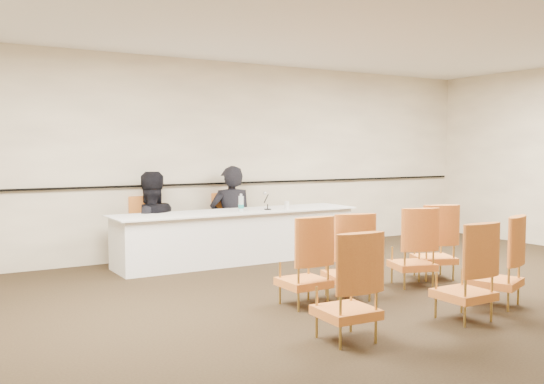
{
  "coord_description": "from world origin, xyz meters",
  "views": [
    {
      "loc": [
        -4.2,
        -4.55,
        1.63
      ],
      "look_at": [
        0.1,
        2.6,
        1.04
      ],
      "focal_mm": 40.0,
      "sensor_mm": 36.0,
      "label": 1
    }
  ],
  "objects_px": {
    "drinking_glass": "(240,207)",
    "aud_chair_front_left": "(304,261)",
    "panelist_main_chair": "(231,224)",
    "aud_chair_back_mid": "(464,271)",
    "panel_table": "(238,236)",
    "panelist_second": "(150,234)",
    "aud_chair_back_right": "(496,260)",
    "water_bottle": "(241,203)",
    "microphone": "(268,201)",
    "panelist_second_chair": "(150,230)",
    "aud_chair_front_mid": "(348,255)",
    "coffee_cup": "(287,205)",
    "aud_chair_front_right": "(412,246)",
    "aud_chair_back_left": "(346,286)",
    "panelist_main": "(231,224)",
    "aud_chair_extra": "(434,241)"
  },
  "relations": [
    {
      "from": "drinking_glass",
      "to": "aud_chair_front_left",
      "type": "height_order",
      "value": "aud_chair_front_left"
    },
    {
      "from": "panelist_main_chair",
      "to": "aud_chair_back_mid",
      "type": "relative_size",
      "value": 1.0
    },
    {
      "from": "panel_table",
      "to": "panelist_second",
      "type": "height_order",
      "value": "panelist_second"
    },
    {
      "from": "drinking_glass",
      "to": "aud_chair_back_right",
      "type": "distance_m",
      "value": 3.77
    },
    {
      "from": "water_bottle",
      "to": "drinking_glass",
      "type": "xyz_separation_m",
      "value": [
        0.03,
        0.08,
        -0.08
      ]
    },
    {
      "from": "microphone",
      "to": "aud_chair_back_right",
      "type": "height_order",
      "value": "microphone"
    },
    {
      "from": "panelist_second",
      "to": "aud_chair_back_right",
      "type": "relative_size",
      "value": 1.9
    },
    {
      "from": "panelist_second_chair",
      "to": "aud_chair_back_right",
      "type": "bearing_deg",
      "value": -61.31
    },
    {
      "from": "microphone",
      "to": "aud_chair_front_left",
      "type": "xyz_separation_m",
      "value": [
        -1.02,
        -2.46,
        -0.4
      ]
    },
    {
      "from": "panelist_main_chair",
      "to": "aud_chair_front_mid",
      "type": "distance_m",
      "value": 3.13
    },
    {
      "from": "drinking_glass",
      "to": "coffee_cup",
      "type": "bearing_deg",
      "value": -10.47
    },
    {
      "from": "panelist_main_chair",
      "to": "aud_chair_front_right",
      "type": "bearing_deg",
      "value": -73.99
    },
    {
      "from": "water_bottle",
      "to": "aud_chair_back_left",
      "type": "relative_size",
      "value": 0.27
    },
    {
      "from": "panelist_main_chair",
      "to": "aud_chair_front_left",
      "type": "distance_m",
      "value": 3.24
    },
    {
      "from": "panelist_main",
      "to": "aud_chair_front_mid",
      "type": "height_order",
      "value": "panelist_main"
    },
    {
      "from": "water_bottle",
      "to": "drinking_glass",
      "type": "height_order",
      "value": "water_bottle"
    },
    {
      "from": "panelist_second",
      "to": "water_bottle",
      "type": "height_order",
      "value": "panelist_second"
    },
    {
      "from": "coffee_cup",
      "to": "aud_chair_front_mid",
      "type": "xyz_separation_m",
      "value": [
        -0.75,
        -2.42,
        -0.32
      ]
    },
    {
      "from": "aud_chair_front_right",
      "to": "aud_chair_back_right",
      "type": "height_order",
      "value": "same"
    },
    {
      "from": "aud_chair_back_mid",
      "to": "aud_chair_extra",
      "type": "bearing_deg",
      "value": 52.79
    },
    {
      "from": "aud_chair_front_right",
      "to": "drinking_glass",
      "type": "bearing_deg",
      "value": 130.84
    },
    {
      "from": "panelist_main",
      "to": "panelist_main_chair",
      "type": "distance_m",
      "value": 0.0
    },
    {
      "from": "aud_chair_back_left",
      "to": "aud_chair_back_mid",
      "type": "bearing_deg",
      "value": -0.33
    },
    {
      "from": "microphone",
      "to": "aud_chair_back_mid",
      "type": "height_order",
      "value": "microphone"
    },
    {
      "from": "panelist_second_chair",
      "to": "aud_chair_back_left",
      "type": "xyz_separation_m",
      "value": [
        0.21,
        -4.29,
        0.0
      ]
    },
    {
      "from": "aud_chair_front_left",
      "to": "aud_chair_front_mid",
      "type": "bearing_deg",
      "value": 2.37
    },
    {
      "from": "panelist_main",
      "to": "aud_chair_back_right",
      "type": "bearing_deg",
      "value": 119.88
    },
    {
      "from": "panelist_main_chair",
      "to": "coffee_cup",
      "type": "bearing_deg",
      "value": -50.94
    },
    {
      "from": "coffee_cup",
      "to": "aud_chair_extra",
      "type": "bearing_deg",
      "value": -69.01
    },
    {
      "from": "panelist_second_chair",
      "to": "aud_chair_front_right",
      "type": "xyz_separation_m",
      "value": [
        2.19,
        -3.04,
        0.0
      ]
    },
    {
      "from": "microphone",
      "to": "aud_chair_front_right",
      "type": "distance_m",
      "value": 2.47
    },
    {
      "from": "water_bottle",
      "to": "aud_chair_front_mid",
      "type": "relative_size",
      "value": 0.27
    },
    {
      "from": "aud_chair_front_mid",
      "to": "panelist_second_chair",
      "type": "bearing_deg",
      "value": 124.91
    },
    {
      "from": "water_bottle",
      "to": "aud_chair_front_mid",
      "type": "distance_m",
      "value": 2.5
    },
    {
      "from": "panelist_second_chair",
      "to": "aud_chair_extra",
      "type": "bearing_deg",
      "value": -46.55
    },
    {
      "from": "aud_chair_back_mid",
      "to": "aud_chair_front_left",
      "type": "bearing_deg",
      "value": 130.13
    },
    {
      "from": "coffee_cup",
      "to": "aud_chair_front_left",
      "type": "relative_size",
      "value": 0.12
    },
    {
      "from": "panel_table",
      "to": "drinking_glass",
      "type": "relative_size",
      "value": 36.97
    },
    {
      "from": "panelist_main",
      "to": "aud_chair_back_mid",
      "type": "relative_size",
      "value": 1.9
    },
    {
      "from": "aud_chair_front_left",
      "to": "aud_chair_extra",
      "type": "relative_size",
      "value": 1.0
    },
    {
      "from": "aud_chair_front_left",
      "to": "aud_chair_back_right",
      "type": "bearing_deg",
      "value": -29.79
    },
    {
      "from": "microphone",
      "to": "aud_chair_front_mid",
      "type": "xyz_separation_m",
      "value": [
        -0.43,
        -2.45,
        -0.4
      ]
    },
    {
      "from": "panelist_second",
      "to": "aud_chair_back_mid",
      "type": "height_order",
      "value": "panelist_second"
    },
    {
      "from": "water_bottle",
      "to": "aud_chair_back_right",
      "type": "relative_size",
      "value": 0.27
    },
    {
      "from": "panelist_main_chair",
      "to": "aud_chair_front_right",
      "type": "distance_m",
      "value": 3.16
    },
    {
      "from": "coffee_cup",
      "to": "aud_chair_front_left",
      "type": "distance_m",
      "value": 2.8
    },
    {
      "from": "panelist_second_chair",
      "to": "aud_chair_back_mid",
      "type": "bearing_deg",
      "value": -70.28
    },
    {
      "from": "panelist_main_chair",
      "to": "aud_chair_extra",
      "type": "distance_m",
      "value": 3.19
    },
    {
      "from": "panelist_main",
      "to": "microphone",
      "type": "bearing_deg",
      "value": 127.36
    },
    {
      "from": "drinking_glass",
      "to": "aud_chair_back_mid",
      "type": "xyz_separation_m",
      "value": [
        0.39,
        -3.79,
        -0.32
      ]
    }
  ]
}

